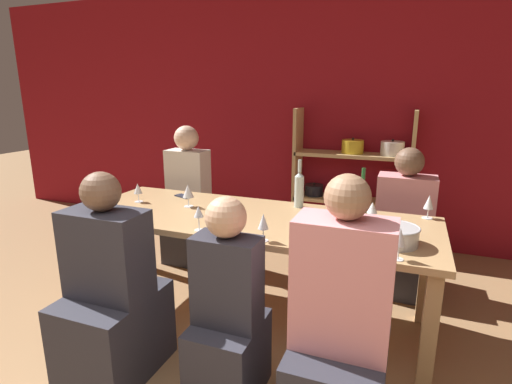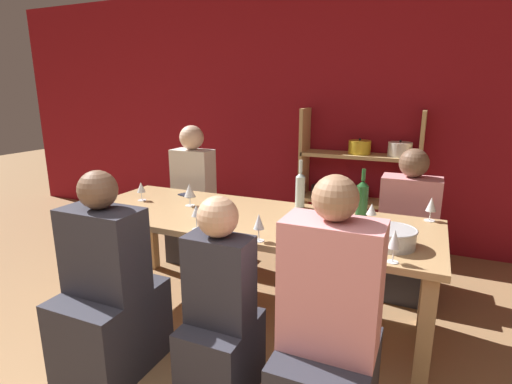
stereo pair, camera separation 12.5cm
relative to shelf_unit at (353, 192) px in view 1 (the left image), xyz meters
The scene contains 21 objects.
wall_back_red 0.87m from the shelf_unit, 150.76° to the left, with size 8.80×0.06×2.70m.
shelf_unit is the anchor object (origin of this frame).
dining_table 1.72m from the shelf_unit, 105.90° to the right, with size 2.49×0.91×0.76m.
mixing_bowl 1.91m from the shelf_unit, 75.36° to the right, with size 0.27×0.27×0.11m.
wine_bottle_green 1.37m from the shelf_unit, 99.66° to the right, with size 0.07×0.07×0.36m.
wine_bottle_dark 1.48m from the shelf_unit, 80.39° to the right, with size 0.08×0.08×0.35m.
wine_glass_white_a 2.14m from the shelf_unit, 76.17° to the right, with size 0.06×0.06×0.18m.
wine_glass_white_b 1.46m from the shelf_unit, 86.18° to the right, with size 0.07×0.07×0.17m.
wine_glass_red_a 1.61m from the shelf_unit, 78.23° to the right, with size 0.07×0.07×0.16m.
wine_glass_white_c 1.91m from the shelf_unit, 121.83° to the right, with size 0.08×0.08×0.17m.
wine_glass_white_d 2.09m from the shelf_unit, 96.43° to the right, with size 0.06×0.06×0.16m.
wine_glass_white_e 2.16m from the shelf_unit, 108.06° to the right, with size 0.06×0.06×0.16m.
wine_glass_empty_a 2.18m from the shelf_unit, 131.16° to the right, with size 0.07×0.07×0.15m.
wine_glass_red_b 1.45m from the shelf_unit, 62.14° to the right, with size 0.07×0.07×0.16m.
wine_glass_red_c 2.10m from the shelf_unit, 103.79° to the right, with size 0.06×0.06×0.17m.
cell_phone 1.82m from the shelf_unit, 130.71° to the right, with size 0.16×0.12×0.01m.
person_near_a 2.45m from the shelf_unit, 96.89° to the right, with size 0.34×0.43×1.11m.
person_far_a 0.97m from the shelf_unit, 57.25° to the right, with size 0.44×0.55×1.18m.
person_near_b 2.68m from the shelf_unit, 111.68° to the right, with size 0.46×0.57×1.20m.
person_far_b 1.68m from the shelf_unit, 147.24° to the right, with size 0.38×0.48×1.30m.
person_near_c 2.51m from the shelf_unit, 83.29° to the right, with size 0.42×0.53×1.28m.
Camera 1 is at (0.87, -0.46, 1.61)m, focal length 28.00 mm.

